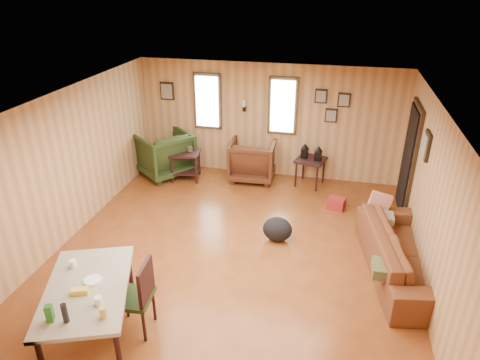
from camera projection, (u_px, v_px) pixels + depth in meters
The scene contains 11 objects.
room at pixel (249, 175), 6.52m from camera, with size 5.54×6.04×2.44m.
sofa at pixel (404, 247), 6.13m from camera, with size 2.30×0.67×0.90m, color brown.
recliner_brown at pixel (253, 158), 9.02m from camera, with size 0.93×0.87×0.95m, color #462515.
recliner_green at pixel (164, 152), 9.20m from camera, with size 1.02×0.96×1.05m, color #263719.
end_table at pixel (186, 160), 9.02m from camera, with size 0.69×0.64×0.77m.
side_table at pixel (311, 158), 8.69m from camera, with size 0.68×0.68×0.89m.
cooler at pixel (336, 203), 7.99m from camera, with size 0.36×0.30×0.22m.
backpack at pixel (277, 229), 7.00m from camera, with size 0.58×0.51×0.42m.
sofa_pillows at pixel (384, 236), 6.26m from camera, with size 0.47×1.91×0.40m.
dining_table at pixel (87, 292), 4.87m from camera, with size 1.39×1.74×1.00m.
dining_chair at pixel (138, 294), 5.08m from camera, with size 0.48×0.48×0.99m.
Camera 1 is at (1.37, -5.51, 3.98)m, focal length 32.00 mm.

